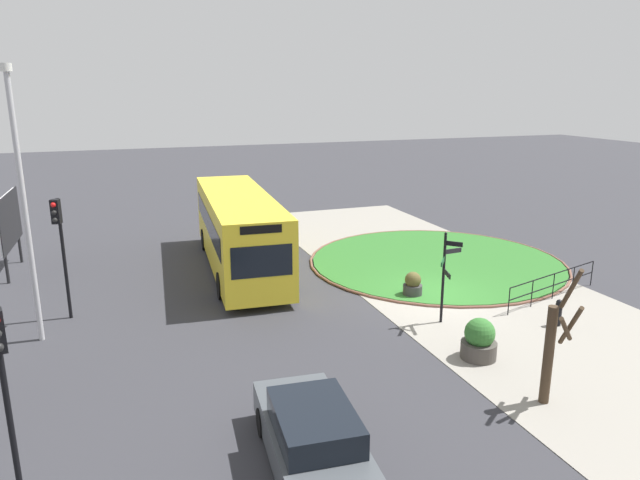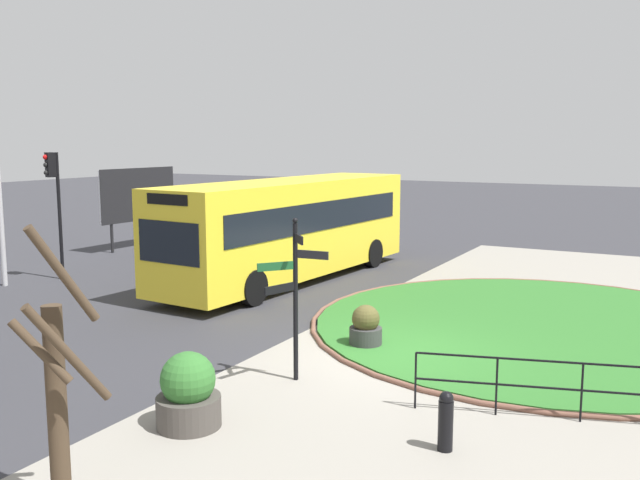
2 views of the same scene
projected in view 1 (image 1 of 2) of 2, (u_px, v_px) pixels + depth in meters
ground at (435, 296)px, 21.41m from camera, size 120.00×120.00×0.00m
sidewalk_paving at (474, 291)px, 21.97m from camera, size 32.00×8.60×0.02m
grass_island at (436, 261)px, 25.56m from camera, size 10.93×10.93×0.10m
grass_kerb_ring at (436, 261)px, 25.56m from camera, size 11.24×11.24×0.11m
signpost_directional at (445, 271)px, 18.51m from camera, size 0.79×1.13×3.08m
bollard_foreground at (558, 312)px, 18.64m from camera, size 0.22×0.22×0.91m
railing_grass_edge at (554, 282)px, 20.95m from camera, size 1.50×5.08×1.00m
bus_yellow at (239, 229)px, 24.28m from camera, size 10.93×3.31×3.22m
car_near_lane at (313, 439)px, 11.57m from camera, size 4.56×2.10×1.44m
traffic_light_near at (59, 233)px, 18.53m from camera, size 0.48×0.32×4.10m
traffic_light_far at (1, 364)px, 10.05m from camera, size 0.48×0.31×3.88m
lamppost_tall at (24, 200)px, 16.62m from camera, size 0.32×0.32×8.17m
billboard_right at (9, 221)px, 23.67m from camera, size 4.09×0.31×3.34m
planter_near_signpost at (479, 341)px, 16.36m from camera, size 1.02×1.02×1.22m
planter_kerbside at (413, 286)px, 21.27m from camera, size 0.71×0.71×0.96m
street_tree_bare at (553, 346)px, 13.79m from camera, size 0.97×0.86×3.57m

